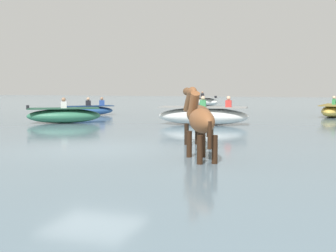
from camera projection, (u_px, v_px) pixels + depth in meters
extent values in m
plane|color=#666051|center=(93.00, 161.00, 12.56)|extent=(120.00, 120.00, 0.00)
cube|color=slate|center=(189.00, 125.00, 22.02)|extent=(90.00, 90.00, 0.33)
ellipsoid|color=brown|center=(199.00, 115.00, 12.97)|extent=(1.23, 1.41, 0.56)
cylinder|color=black|center=(187.00, 140.00, 13.45)|extent=(0.13, 0.13, 0.95)
cylinder|color=black|center=(197.00, 139.00, 13.56)|extent=(0.13, 0.13, 0.95)
cylinder|color=black|center=(200.00, 144.00, 12.52)|extent=(0.13, 0.13, 0.95)
cylinder|color=black|center=(211.00, 143.00, 12.63)|extent=(0.13, 0.13, 0.95)
cylinder|color=brown|center=(189.00, 101.00, 13.63)|extent=(0.49, 0.54, 0.64)
ellipsoid|color=brown|center=(187.00, 91.00, 13.74)|extent=(0.45, 0.50, 0.24)
cylinder|color=black|center=(208.00, 126.00, 12.37)|extent=(0.09, 0.09, 0.60)
ellipsoid|color=brown|center=(202.00, 121.00, 10.61)|extent=(1.12, 1.49, 0.57)
cylinder|color=black|center=(189.00, 151.00, 11.14)|extent=(0.13, 0.13, 0.97)
cylinder|color=black|center=(203.00, 150.00, 11.20)|extent=(0.13, 0.13, 0.97)
cylinder|color=black|center=(200.00, 157.00, 10.16)|extent=(0.13, 0.13, 0.97)
cylinder|color=black|center=(215.00, 157.00, 10.22)|extent=(0.13, 0.13, 0.97)
cylinder|color=brown|center=(194.00, 104.00, 11.31)|extent=(0.45, 0.57, 0.65)
ellipsoid|color=brown|center=(192.00, 92.00, 11.42)|extent=(0.42, 0.53, 0.24)
cylinder|color=black|center=(210.00, 135.00, 9.97)|extent=(0.09, 0.09, 0.61)
ellipsoid|color=#28518E|center=(88.00, 111.00, 26.16)|extent=(2.78, 2.71, 0.52)
cube|color=navy|center=(88.00, 106.00, 26.14)|extent=(2.67, 2.60, 0.04)
cube|color=#3356A8|center=(102.00, 103.00, 26.48)|extent=(0.31, 0.31, 0.30)
sphere|color=#A37556|center=(102.00, 99.00, 26.46)|extent=(0.18, 0.18, 0.18)
cube|color=#232328|center=(88.00, 103.00, 26.08)|extent=(0.31, 0.31, 0.30)
sphere|color=tan|center=(88.00, 99.00, 26.05)|extent=(0.18, 0.18, 0.18)
ellipsoid|color=silver|center=(204.00, 102.00, 37.96)|extent=(3.50, 3.41, 0.69)
cube|color=gray|center=(204.00, 97.00, 37.93)|extent=(3.36, 3.28, 0.04)
cube|color=black|center=(216.00, 97.00, 36.40)|extent=(0.20, 0.20, 0.18)
cube|color=#232328|center=(196.00, 95.00, 38.74)|extent=(0.31, 0.31, 0.30)
sphere|color=tan|center=(196.00, 92.00, 38.72)|extent=(0.18, 0.18, 0.18)
cube|color=#232328|center=(202.00, 95.00, 37.86)|extent=(0.31, 0.31, 0.30)
sphere|color=#A37556|center=(202.00, 92.00, 37.84)|extent=(0.18, 0.18, 0.18)
ellipsoid|color=gold|center=(333.00, 111.00, 25.13)|extent=(1.69, 3.50, 0.63)
cube|color=olive|center=(333.00, 105.00, 25.10)|extent=(1.62, 3.36, 0.04)
cube|color=#388E51|center=(334.00, 102.00, 25.07)|extent=(0.22, 0.29, 0.30)
sphere|color=beige|center=(334.00, 97.00, 25.05)|extent=(0.18, 0.18, 0.18)
ellipsoid|color=#337556|center=(64.00, 116.00, 21.03)|extent=(3.46, 2.70, 0.65)
cube|color=#1E4634|center=(64.00, 108.00, 20.99)|extent=(3.33, 2.59, 0.04)
cube|color=black|center=(28.00, 107.00, 20.65)|extent=(0.18, 0.20, 0.18)
cube|color=white|center=(64.00, 105.00, 20.83)|extent=(0.32, 0.29, 0.30)
sphere|color=#A37556|center=(64.00, 100.00, 20.81)|extent=(0.18, 0.18, 0.18)
ellipsoid|color=silver|center=(203.00, 116.00, 20.04)|extent=(4.07, 1.77, 0.75)
cube|color=gray|center=(203.00, 107.00, 20.00)|extent=(3.91, 1.70, 0.04)
cube|color=red|center=(229.00, 104.00, 19.73)|extent=(0.28, 0.21, 0.30)
sphere|color=beige|center=(229.00, 98.00, 19.71)|extent=(0.18, 0.18, 0.18)
cube|color=#388E51|center=(203.00, 103.00, 19.93)|extent=(0.28, 0.21, 0.30)
sphere|color=beige|center=(203.00, 98.00, 19.91)|extent=(0.18, 0.18, 0.18)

